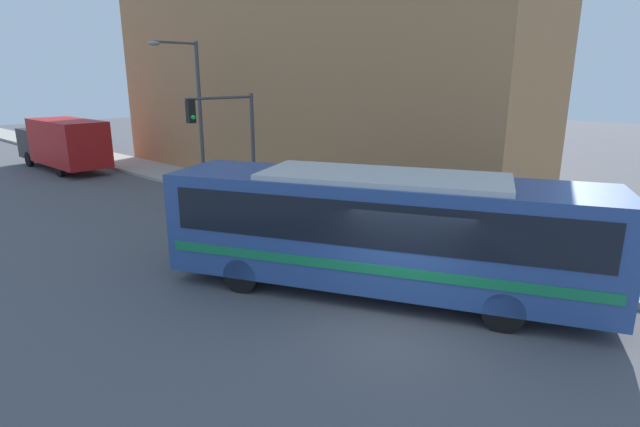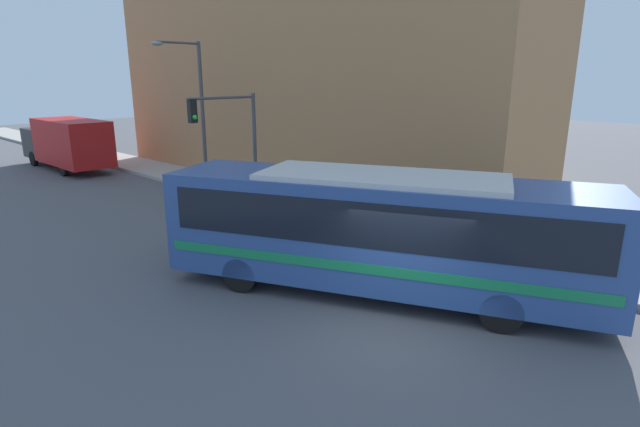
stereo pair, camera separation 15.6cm
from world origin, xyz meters
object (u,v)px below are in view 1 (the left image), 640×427
street_lamp (193,102)px  parking_meter (311,190)px  city_bus (381,226)px  fire_hydrant (396,222)px  pedestrian_near_corner (320,187)px  traffic_light_pole (229,128)px  delivery_truck (63,142)px

street_lamp → parking_meter: bearing=-89.3°
city_bus → fire_hydrant: city_bus is taller
fire_hydrant → pedestrian_near_corner: (0.67, 4.16, 0.50)m
parking_meter → street_lamp: size_ratio=0.20×
traffic_light_pole → street_lamp: bearing=76.1°
city_bus → fire_hydrant: (3.97, 2.23, -1.20)m
fire_hydrant → parking_meter: parking_meter is taller
traffic_light_pole → parking_meter: traffic_light_pole is taller
traffic_light_pole → pedestrian_near_corner: size_ratio=2.54×
street_lamp → pedestrian_near_corner: 8.09m
city_bus → street_lamp: (3.88, 13.81, 2.43)m
delivery_truck → pedestrian_near_corner: 17.93m
traffic_light_pole → pedestrian_near_corner: bearing=-63.2°
parking_meter → pedestrian_near_corner: pedestrian_near_corner is taller
city_bus → street_lamp: street_lamp is taller
fire_hydrant → traffic_light_pole: traffic_light_pole is taller
delivery_truck → street_lamp: street_lamp is taller
pedestrian_near_corner → parking_meter: bearing=-166.3°
city_bus → pedestrian_near_corner: city_bus is taller
pedestrian_near_corner → delivery_truck: bearing=100.0°
street_lamp → traffic_light_pole: bearing=-103.9°
fire_hydrant → parking_meter: size_ratio=0.61×
fire_hydrant → pedestrian_near_corner: size_ratio=0.46×
traffic_light_pole → street_lamp: (0.98, 3.98, 0.89)m
delivery_truck → street_lamp: 10.81m
fire_hydrant → street_lamp: (-0.09, 11.58, 3.63)m
delivery_truck → fire_hydrant: delivery_truck is taller
street_lamp → pedestrian_near_corner: street_lamp is taller
pedestrian_near_corner → fire_hydrant: bearing=-99.1°
delivery_truck → parking_meter: 17.99m
traffic_light_pole → parking_meter: bearing=-73.5°
city_bus → delivery_truck: 24.08m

